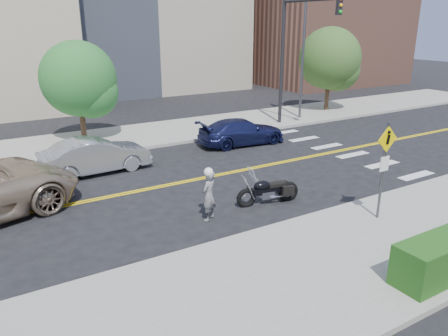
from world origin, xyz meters
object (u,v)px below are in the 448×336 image
pedestrian_sign (384,162)px  parked_car_silver (96,156)px  motorcyclist (209,194)px  motorcycle (268,185)px  parked_car_blue (242,132)px

pedestrian_sign → parked_car_silver: pedestrian_sign is taller
motorcyclist → parked_car_silver: motorcyclist is taller
motorcyclist → parked_car_silver: (-1.74, 6.33, -0.14)m
motorcyclist → motorcycle: size_ratio=0.78×
motorcycle → motorcyclist: bearing=-167.7°
pedestrian_sign → motorcyclist: pedestrian_sign is taller
motorcycle → parked_car_blue: (3.41, 6.83, -0.02)m
pedestrian_sign → motorcyclist: (-4.37, 2.85, -1.11)m
pedestrian_sign → parked_car_silver: bearing=123.6°
pedestrian_sign → parked_car_blue: size_ratio=0.67×
motorcycle → parked_car_silver: parked_car_silver is taller
motorcycle → parked_car_silver: 7.46m
pedestrian_sign → parked_car_blue: (1.40, 9.77, -1.31)m
pedestrian_sign → parked_car_silver: size_ratio=0.69×
pedestrian_sign → parked_car_blue: 9.96m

